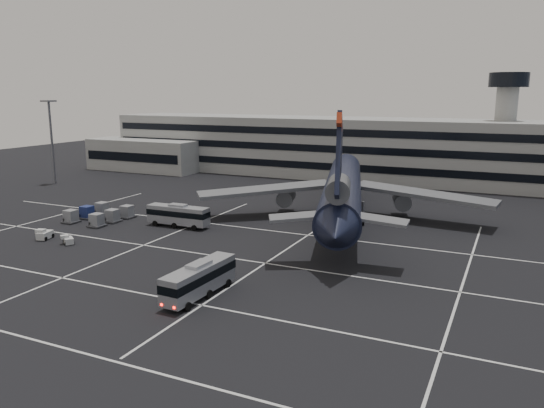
% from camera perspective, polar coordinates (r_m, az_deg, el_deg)
% --- Properties ---
extents(ground, '(260.00, 260.00, 0.00)m').
position_cam_1_polar(ground, '(66.11, -11.71, -5.87)').
color(ground, black).
rests_on(ground, ground).
extents(lane_markings, '(90.00, 55.62, 0.01)m').
position_cam_1_polar(lane_markings, '(66.12, -10.67, -5.82)').
color(lane_markings, silver).
rests_on(lane_markings, ground).
extents(terminal, '(125.00, 26.00, 24.00)m').
position_cam_1_polar(terminal, '(128.76, 6.31, 6.05)').
color(terminal, gray).
rests_on(terminal, ground).
extents(hills, '(352.00, 180.00, 44.00)m').
position_cam_1_polar(hills, '(223.41, 19.60, 2.99)').
color(hills, '#38332B').
rests_on(hills, ground).
extents(lightpole_left, '(2.40, 2.40, 18.28)m').
position_cam_1_polar(lightpole_left, '(126.49, -22.69, 7.33)').
color(lightpole_left, slate).
rests_on(lightpole_left, ground).
extents(trijet_main, '(45.61, 56.69, 18.08)m').
position_cam_1_polar(trijet_main, '(82.61, 7.60, 1.58)').
color(trijet_main, black).
rests_on(trijet_main, ground).
extents(bus_near, '(2.92, 10.10, 3.52)m').
position_cam_1_polar(bus_near, '(53.36, -7.83, -7.89)').
color(bus_near, gray).
rests_on(bus_near, ground).
extents(bus_far, '(9.95, 2.74, 3.49)m').
position_cam_1_polar(bus_far, '(81.02, -10.07, -1.11)').
color(bus_far, gray).
rests_on(bus_far, ground).
extents(tug_a, '(1.99, 2.62, 1.50)m').
position_cam_1_polar(tug_a, '(79.75, -23.27, -3.04)').
color(tug_a, beige).
rests_on(tug_a, ground).
extents(tug_b, '(2.26, 2.07, 1.25)m').
position_cam_1_polar(tug_b, '(76.06, -21.05, -3.65)').
color(tug_b, beige).
rests_on(tug_b, ground).
extents(uld_cluster, '(7.92, 9.28, 2.02)m').
position_cam_1_polar(uld_cluster, '(88.39, -18.06, -1.05)').
color(uld_cluster, '#2D2D30').
rests_on(uld_cluster, ground).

